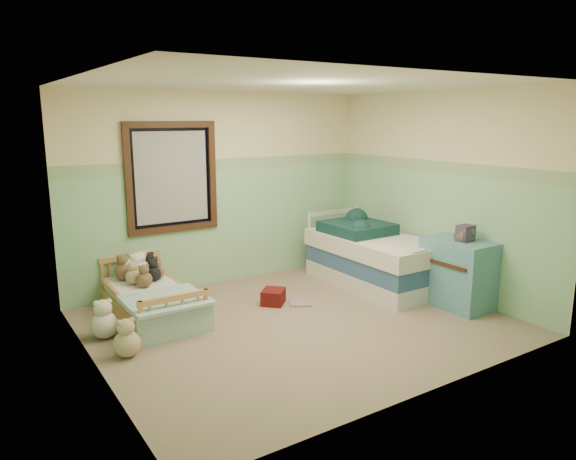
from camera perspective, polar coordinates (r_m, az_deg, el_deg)
floor at (r=5.86m, az=1.19°, el=-9.93°), size 4.20×3.60×0.02m
ceiling at (r=5.44m, az=1.30°, el=15.51°), size 4.20×3.60×0.02m
wall_back at (r=7.06m, az=-7.02°, el=4.36°), size 4.20×0.04×2.50m
wall_front at (r=4.18m, az=15.25°, el=-1.25°), size 4.20×0.04×2.50m
wall_left at (r=4.69m, az=-20.52°, el=-0.18°), size 0.04×3.60×2.50m
wall_right at (r=6.90m, az=15.86°, el=3.83°), size 0.04×3.60×2.50m
wainscot_mint at (r=7.13m, az=-6.86°, el=0.36°), size 4.20×0.01×1.50m
border_strip at (r=7.01m, az=-7.03°, el=6.98°), size 4.20×0.01×0.15m
window_frame at (r=6.72m, az=-12.30°, el=5.52°), size 1.16×0.06×1.36m
window_blinds at (r=6.73m, az=-12.33°, el=5.53°), size 0.92×0.01×1.12m
toddler_bed_frame at (r=6.18m, az=-14.37°, el=-8.06°), size 0.74×1.49×0.19m
toddler_mattress at (r=6.13m, az=-14.44°, el=-6.69°), size 0.68×1.42×0.12m
patchwork_quilt at (r=5.69m, az=-12.97°, el=-7.29°), size 0.81×0.74×0.03m
plush_bed_brown at (r=6.50m, az=-17.19°, el=-4.25°), size 0.21×0.21×0.21m
plush_bed_white at (r=6.56m, az=-15.51°, el=-4.03°), size 0.21×0.21×0.21m
plush_bed_tan at (r=6.32m, az=-16.19°, el=-4.81°), size 0.18×0.18×0.18m
plush_bed_dark at (r=6.38m, az=-14.22°, el=-4.54°), size 0.18×0.18×0.18m
plush_floor_cream at (r=5.72m, az=-19.08°, el=-9.59°), size 0.27×0.27×0.27m
plush_floor_tan at (r=5.24m, az=-16.87°, el=-11.58°), size 0.25×0.25×0.25m
twin_bed_frame at (r=7.13m, az=9.14°, el=-5.02°), size 0.91×1.81×0.22m
twin_boxspring at (r=7.07m, az=9.20°, el=-3.31°), size 0.91×1.81×0.22m
twin_mattress at (r=7.01m, az=9.26°, el=-1.58°), size 0.94×1.85×0.22m
teal_blanket at (r=7.16m, az=7.40°, el=0.24°), size 0.78×0.83×0.14m
dresser at (r=6.52m, az=17.71°, el=-4.43°), size 0.50×0.79×0.79m
book_stack at (r=6.36m, az=18.46°, el=-0.33°), size 0.19×0.15×0.19m
red_pillow at (r=6.37m, az=-1.58°, el=-7.15°), size 0.37×0.37×0.18m
floor_book at (r=6.37m, az=1.35°, el=-7.89°), size 0.31×0.29×0.02m
extra_plush_0 at (r=6.44m, az=-13.84°, el=-4.44°), size 0.16×0.16×0.16m
extra_plush_1 at (r=6.51m, az=-16.88°, el=-4.37°), size 0.18×0.18×0.18m
extra_plush_2 at (r=6.52m, az=-15.93°, el=-4.16°), size 0.21×0.21×0.21m
extra_plush_3 at (r=6.59m, az=-14.65°, el=-3.94°), size 0.20×0.20×0.20m
extra_plush_4 at (r=6.60m, az=-15.26°, el=-3.87°), size 0.22×0.22×0.22m
extra_plush_5 at (r=6.17m, az=-15.12°, el=-5.16°), size 0.18×0.18×0.18m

